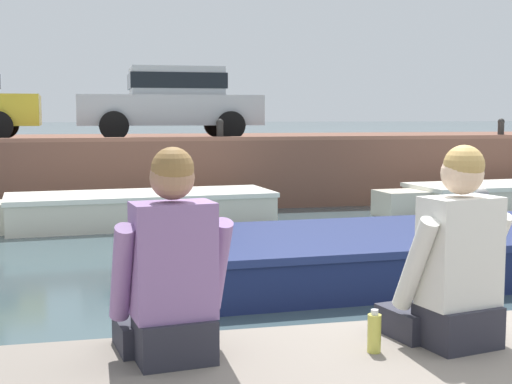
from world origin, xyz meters
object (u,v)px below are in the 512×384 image
at_px(mooring_bollard_east, 501,127).
at_px(person_seated_right, 453,268).
at_px(boat_moored_east_cream, 507,197).
at_px(motorboat_passing, 437,251).
at_px(mooring_bollard_mid, 220,129).
at_px(car_centre_silver, 172,100).
at_px(person_seated_left, 171,278).
at_px(bottle_drink, 374,333).
at_px(boat_moored_central_cream, 129,210).

bearing_deg(mooring_bollard_east, person_seated_right, -122.81).
distance_m(boat_moored_east_cream, motorboat_passing, 6.26).
bearing_deg(mooring_bollard_east, mooring_bollard_mid, 180.00).
distance_m(boat_moored_east_cream, person_seated_right, 11.55).
bearing_deg(car_centre_silver, mooring_bollard_mid, -57.49).
bearing_deg(person_seated_left, mooring_bollard_mid, 78.73).
xyz_separation_m(car_centre_silver, person_seated_left, (-1.40, -12.54, -1.06)).
bearing_deg(mooring_bollard_east, motorboat_passing, -126.77).
relative_size(car_centre_silver, bottle_drink, 19.17).
height_order(car_centre_silver, mooring_bollard_mid, car_centre_silver).
relative_size(person_seated_left, person_seated_right, 1.00).
relative_size(mooring_bollard_mid, person_seated_right, 0.46).
height_order(mooring_bollard_mid, bottle_drink, mooring_bollard_mid).
bearing_deg(person_seated_left, boat_moored_central_cream, 88.33).
distance_m(motorboat_passing, car_centre_silver, 8.45).
xyz_separation_m(motorboat_passing, car_centre_silver, (-2.34, 7.88, 1.98)).
height_order(boat_moored_central_cream, person_seated_left, person_seated_left).
bearing_deg(car_centre_silver, boat_moored_central_cream, -109.19).
xyz_separation_m(boat_moored_east_cream, person_seated_left, (-7.74, -9.47, 0.90)).
xyz_separation_m(mooring_bollard_mid, mooring_bollard_east, (6.41, 0.00, 0.00)).
xyz_separation_m(mooring_bollard_east, person_seated_left, (-8.64, -11.23, -0.46)).
distance_m(motorboat_passing, bottle_drink, 5.60).
height_order(person_seated_left, bottle_drink, person_seated_left).
relative_size(motorboat_passing, bottle_drink, 36.22).
relative_size(motorboat_passing, person_seated_left, 7.66).
height_order(motorboat_passing, person_seated_right, person_seated_right).
xyz_separation_m(boat_moored_central_cream, motorboat_passing, (3.47, -4.63, -0.01)).
xyz_separation_m(boat_moored_central_cream, person_seated_right, (1.07, -9.39, 0.90)).
relative_size(car_centre_silver, person_seated_right, 4.05).
height_order(mooring_bollard_mid, person_seated_right, mooring_bollard_mid).
xyz_separation_m(person_seated_left, person_seated_right, (1.34, -0.10, 0.00)).
bearing_deg(motorboat_passing, person_seated_left, -128.72).
height_order(boat_moored_east_cream, mooring_bollard_mid, mooring_bollard_mid).
xyz_separation_m(motorboat_passing, bottle_drink, (-2.81, -4.80, 0.64)).
bearing_deg(bottle_drink, person_seated_right, 5.96).
bearing_deg(motorboat_passing, mooring_bollard_mid, 102.89).
xyz_separation_m(motorboat_passing, person_seated_right, (-2.40, -4.76, 0.92)).
bearing_deg(car_centre_silver, person_seated_left, -96.38).
bearing_deg(motorboat_passing, mooring_bollard_east, 53.23).
height_order(motorboat_passing, mooring_bollard_mid, mooring_bollard_mid).
xyz_separation_m(boat_moored_central_cream, car_centre_silver, (1.13, 3.24, 1.96)).
bearing_deg(motorboat_passing, person_seated_right, -116.70).
height_order(motorboat_passing, person_seated_left, person_seated_left).
relative_size(motorboat_passing, car_centre_silver, 1.89).
relative_size(person_seated_left, bottle_drink, 4.73).
bearing_deg(motorboat_passing, boat_moored_central_cream, 126.82).
bearing_deg(boat_moored_central_cream, motorboat_passing, -53.18).
relative_size(motorboat_passing, mooring_bollard_mid, 16.60).
height_order(boat_moored_central_cream, mooring_bollard_east, mooring_bollard_east).
height_order(car_centre_silver, person_seated_right, car_centre_silver).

